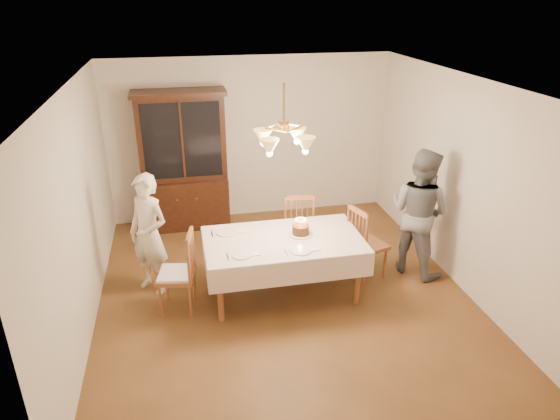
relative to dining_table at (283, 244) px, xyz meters
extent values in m
plane|color=#573519|center=(0.00, 0.00, -0.68)|extent=(5.00, 5.00, 0.00)
plane|color=white|center=(0.00, 0.00, 1.92)|extent=(5.00, 5.00, 0.00)
plane|color=beige|center=(0.00, 2.50, 0.62)|extent=(4.50, 0.00, 4.50)
plane|color=beige|center=(0.00, -2.50, 0.62)|extent=(4.50, 0.00, 4.50)
plane|color=beige|center=(-2.25, 0.00, 0.62)|extent=(0.00, 5.00, 5.00)
plane|color=beige|center=(2.25, 0.00, 0.62)|extent=(0.00, 5.00, 5.00)
cube|color=brown|center=(0.00, 0.00, 0.05)|extent=(1.80, 1.00, 0.04)
cube|color=white|center=(0.00, 0.00, 0.07)|extent=(1.90, 1.10, 0.01)
cylinder|color=brown|center=(-0.82, -0.42, -0.33)|extent=(0.07, 0.07, 0.71)
cylinder|color=brown|center=(0.82, -0.42, -0.33)|extent=(0.07, 0.07, 0.71)
cylinder|color=brown|center=(-0.82, 0.42, -0.33)|extent=(0.07, 0.07, 0.71)
cylinder|color=brown|center=(0.82, 0.42, -0.33)|extent=(0.07, 0.07, 0.71)
cube|color=black|center=(-1.09, 2.23, -0.28)|extent=(1.30, 0.50, 0.80)
cube|color=black|center=(-1.09, 2.28, 0.77)|extent=(1.30, 0.40, 1.30)
cube|color=black|center=(-1.09, 2.08, 0.77)|extent=(1.14, 0.01, 1.14)
cube|color=black|center=(-1.09, 2.23, 1.45)|extent=(1.38, 0.54, 0.06)
cube|color=brown|center=(0.39, 0.91, -0.23)|extent=(0.48, 0.46, 0.05)
cube|color=brown|center=(0.38, 0.72, 0.29)|extent=(0.40, 0.07, 0.06)
cylinder|color=brown|center=(0.59, 1.06, -0.47)|extent=(0.04, 0.04, 0.43)
cylinder|color=brown|center=(0.23, 1.09, -0.47)|extent=(0.04, 0.04, 0.43)
cylinder|color=brown|center=(0.56, 0.72, -0.47)|extent=(0.04, 0.04, 0.43)
cylinder|color=brown|center=(0.20, 0.75, -0.47)|extent=(0.04, 0.04, 0.43)
cube|color=brown|center=(-1.30, -0.07, -0.23)|extent=(0.49, 0.51, 0.05)
cube|color=brown|center=(-1.11, -0.11, 0.29)|extent=(0.11, 0.40, 0.06)
cylinder|color=brown|center=(-1.43, 0.13, -0.47)|extent=(0.04, 0.04, 0.43)
cylinder|color=brown|center=(-1.50, -0.22, -0.47)|extent=(0.04, 0.04, 0.43)
cylinder|color=brown|center=(-1.10, 0.07, -0.47)|extent=(0.04, 0.04, 0.43)
cylinder|color=brown|center=(-1.16, -0.28, -0.47)|extent=(0.04, 0.04, 0.43)
cube|color=white|center=(-1.30, -0.07, -0.20)|extent=(0.45, 0.46, 0.03)
cube|color=brown|center=(1.17, 0.19, -0.23)|extent=(0.53, 0.55, 0.05)
cube|color=brown|center=(0.99, 0.13, 0.29)|extent=(0.15, 0.39, 0.06)
cylinder|color=brown|center=(1.38, 0.07, -0.47)|extent=(0.04, 0.04, 0.43)
cylinder|color=brown|center=(1.28, 0.41, -0.47)|extent=(0.04, 0.04, 0.43)
cylinder|color=brown|center=(1.06, -0.03, -0.47)|extent=(0.04, 0.04, 0.43)
cylinder|color=brown|center=(0.95, 0.31, -0.47)|extent=(0.04, 0.04, 0.43)
imported|color=white|center=(-1.59, 0.43, 0.08)|extent=(0.66, 0.64, 1.53)
imported|color=slate|center=(1.84, 0.19, 0.17)|extent=(1.00, 1.05, 1.71)
cylinder|color=white|center=(0.23, 0.07, 0.08)|extent=(0.30, 0.30, 0.01)
cylinder|color=#3B200D|center=(0.23, 0.07, 0.14)|extent=(0.21, 0.21, 0.11)
cylinder|color=#598CD8|center=(0.29, 0.07, 0.24)|extent=(0.01, 0.01, 0.07)
sphere|color=#FFB23F|center=(0.29, 0.07, 0.28)|extent=(0.01, 0.01, 0.01)
cylinder|color=pink|center=(0.29, 0.09, 0.24)|extent=(0.01, 0.01, 0.07)
sphere|color=#FFB23F|center=(0.29, 0.09, 0.28)|extent=(0.01, 0.01, 0.01)
cylinder|color=#EACC66|center=(0.27, 0.11, 0.24)|extent=(0.01, 0.01, 0.07)
sphere|color=#FFB23F|center=(0.27, 0.11, 0.28)|extent=(0.01, 0.01, 0.01)
cylinder|color=#598CD8|center=(0.25, 0.13, 0.24)|extent=(0.01, 0.01, 0.07)
sphere|color=#FFB23F|center=(0.25, 0.13, 0.28)|extent=(0.01, 0.01, 0.01)
cylinder|color=pink|center=(0.22, 0.13, 0.24)|extent=(0.01, 0.01, 0.07)
sphere|color=#FFB23F|center=(0.22, 0.13, 0.28)|extent=(0.01, 0.01, 0.01)
cylinder|color=#EACC66|center=(0.20, 0.12, 0.24)|extent=(0.01, 0.01, 0.07)
sphere|color=#FFB23F|center=(0.20, 0.12, 0.28)|extent=(0.01, 0.01, 0.01)
cylinder|color=#598CD8|center=(0.18, 0.10, 0.24)|extent=(0.01, 0.01, 0.07)
sphere|color=#FFB23F|center=(0.18, 0.10, 0.28)|extent=(0.01, 0.01, 0.01)
cylinder|color=pink|center=(0.17, 0.08, 0.24)|extent=(0.01, 0.01, 0.07)
sphere|color=#FFB23F|center=(0.17, 0.08, 0.28)|extent=(0.01, 0.01, 0.01)
cylinder|color=#EACC66|center=(0.17, 0.06, 0.24)|extent=(0.01, 0.01, 0.07)
sphere|color=#FFB23F|center=(0.17, 0.06, 0.28)|extent=(0.01, 0.01, 0.01)
cylinder|color=#598CD8|center=(0.18, 0.03, 0.24)|extent=(0.01, 0.01, 0.07)
sphere|color=#FFB23F|center=(0.18, 0.03, 0.28)|extent=(0.01, 0.01, 0.01)
cylinder|color=pink|center=(0.20, 0.02, 0.24)|extent=(0.01, 0.01, 0.07)
sphere|color=#FFB23F|center=(0.20, 0.02, 0.28)|extent=(0.01, 0.01, 0.01)
cylinder|color=#EACC66|center=(0.22, 0.01, 0.24)|extent=(0.01, 0.01, 0.07)
sphere|color=#FFB23F|center=(0.22, 0.01, 0.28)|extent=(0.01, 0.01, 0.01)
cylinder|color=#598CD8|center=(0.25, 0.01, 0.24)|extent=(0.01, 0.01, 0.07)
sphere|color=#FFB23F|center=(0.25, 0.01, 0.28)|extent=(0.01, 0.01, 0.01)
cylinder|color=pink|center=(0.27, 0.02, 0.24)|extent=(0.01, 0.01, 0.07)
sphere|color=#FFB23F|center=(0.27, 0.02, 0.28)|extent=(0.01, 0.01, 0.01)
cylinder|color=#EACC66|center=(0.29, 0.04, 0.24)|extent=(0.01, 0.01, 0.07)
sphere|color=#FFB23F|center=(0.29, 0.04, 0.28)|extent=(0.01, 0.01, 0.01)
cylinder|color=white|center=(-0.55, -0.31, 0.08)|extent=(0.23, 0.23, 0.02)
cube|color=silver|center=(-0.71, -0.31, 0.08)|extent=(0.01, 0.16, 0.01)
cube|color=white|center=(-0.39, -0.31, 0.08)|extent=(0.10, 0.10, 0.01)
cylinder|color=white|center=(0.13, -0.33, 0.08)|extent=(0.26, 0.26, 0.02)
cube|color=silver|center=(-0.04, -0.33, 0.08)|extent=(0.01, 0.16, 0.01)
cube|color=white|center=(0.31, -0.33, 0.08)|extent=(0.10, 0.10, 0.01)
cylinder|color=white|center=(-0.65, 0.31, 0.08)|extent=(0.27, 0.27, 0.02)
cube|color=silver|center=(-0.83, 0.31, 0.08)|extent=(0.01, 0.16, 0.01)
cube|color=white|center=(-0.47, 0.31, 0.08)|extent=(0.10, 0.10, 0.01)
cylinder|color=#BF8C3F|center=(0.00, 0.00, 1.72)|extent=(0.02, 0.02, 0.40)
cylinder|color=#BF8C3F|center=(0.00, 0.00, 1.47)|extent=(0.12, 0.12, 0.10)
cone|color=#D8994C|center=(0.20, 0.20, 1.29)|extent=(0.22, 0.22, 0.18)
sphere|color=#FFD899|center=(0.20, 0.20, 1.22)|extent=(0.07, 0.07, 0.07)
cone|color=#D8994C|center=(-0.20, 0.20, 1.29)|extent=(0.22, 0.22, 0.18)
sphere|color=#FFD899|center=(-0.20, 0.20, 1.22)|extent=(0.07, 0.07, 0.07)
cone|color=#D8994C|center=(-0.20, -0.20, 1.29)|extent=(0.22, 0.22, 0.18)
sphere|color=#FFD899|center=(-0.20, -0.20, 1.22)|extent=(0.07, 0.07, 0.07)
cone|color=#D8994C|center=(0.20, -0.20, 1.29)|extent=(0.22, 0.22, 0.18)
sphere|color=#FFD899|center=(0.20, -0.20, 1.22)|extent=(0.07, 0.07, 0.07)
camera|label=1|loc=(-1.13, -5.22, 2.83)|focal=32.00mm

